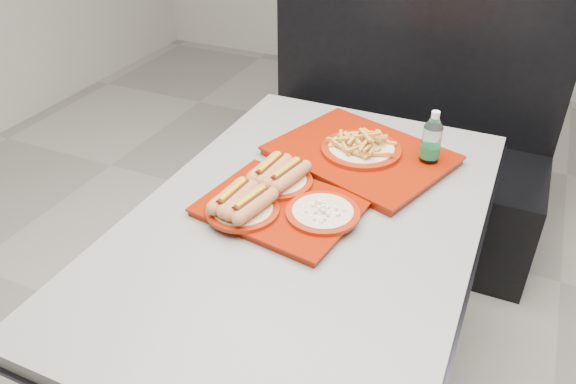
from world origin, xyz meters
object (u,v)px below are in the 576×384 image
at_px(booth_bench, 396,149).
at_px(tray_far, 361,151).
at_px(water_bottle, 431,145).
at_px(diner_table, 305,262).
at_px(tray_near, 276,199).

xyz_separation_m(booth_bench, tray_far, (0.04, -0.74, 0.38)).
bearing_deg(water_bottle, booth_bench, 109.33).
relative_size(diner_table, tray_far, 2.28).
height_order(tray_far, water_bottle, water_bottle).
height_order(diner_table, tray_far, tray_far).
relative_size(diner_table, booth_bench, 1.05).
distance_m(booth_bench, water_bottle, 0.87).
height_order(diner_table, water_bottle, water_bottle).
bearing_deg(diner_table, booth_bench, 90.00).
bearing_deg(diner_table, tray_far, 83.36).
bearing_deg(diner_table, tray_near, -177.84).
bearing_deg(tray_near, diner_table, 2.16).
relative_size(tray_near, tray_far, 0.73).
distance_m(booth_bench, tray_far, 0.83).
distance_m(diner_table, booth_bench, 1.11).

